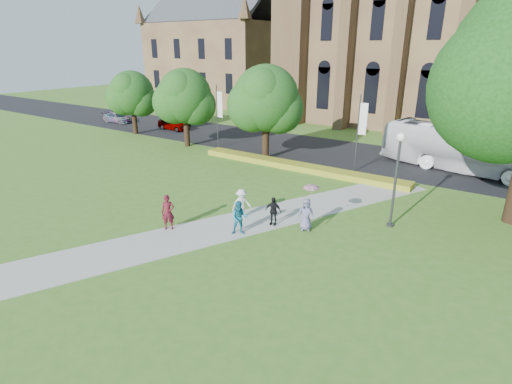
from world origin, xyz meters
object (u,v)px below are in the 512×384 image
Objects in this scene: tour_coach at (468,149)px; car_2 at (118,118)px; streetlamp at (397,169)px; pedestrian_0 at (168,212)px; car_1 at (175,121)px; car_0 at (174,124)px.

car_2 is (-40.87, -1.61, -1.20)m from tour_coach.
streetlamp reaches higher than pedestrian_0.
pedestrian_0 is at bearing -122.33° from car_1.
car_0 is 0.93× the size of car_1.
tour_coach is at bearing 82.57° from streetlamp.
streetlamp reaches higher than car_1.
tour_coach reaches higher than pedestrian_0.
streetlamp is 40.96m from car_2.
tour_coach is 40.92m from car_2.
streetlamp is 1.16× the size of car_1.
pedestrian_0 is (-11.54, -20.74, -0.84)m from tour_coach.
car_2 is 2.23× the size of pedestrian_0.
car_1 is 29.93m from pedestrian_0.
pedestrian_0 reaches higher than car_2.
car_0 is 27.94m from pedestrian_0.
car_1 is 1.05× the size of car_2.
car_2 is at bearing 108.62° from pedestrian_0.
car_1 is at bearing 98.74° from tour_coach.
streetlamp is 32.17m from car_0.
tour_coach is 31.31m from car_0.
car_2 is (-39.11, 11.89, -2.65)m from streetlamp.
tour_coach is 6.79× the size of pedestrian_0.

